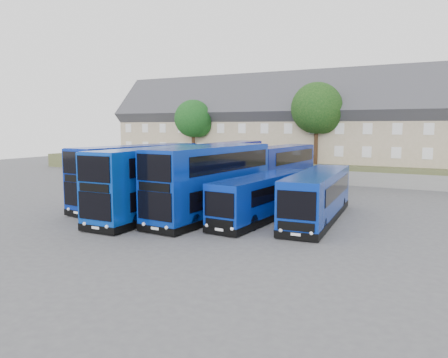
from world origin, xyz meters
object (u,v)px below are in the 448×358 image
at_px(tree_west, 194,120).
at_px(coach_east_a, 262,198).
at_px(dd_front_mid, 155,183).
at_px(tree_mid, 318,110).
at_px(dd_front_left, 138,176).

bearing_deg(tree_west, coach_east_a, -49.07).
bearing_deg(dd_front_mid, tree_mid, 77.83).
height_order(coach_east_a, tree_west, tree_west).
height_order(dd_front_left, tree_mid, tree_mid).
relative_size(dd_front_left, tree_mid, 1.32).
distance_m(dd_front_left, coach_east_a, 10.78).
relative_size(dd_front_mid, tree_mid, 1.31).
bearing_deg(coach_east_a, tree_mid, 99.96).
height_order(dd_front_left, dd_front_mid, dd_front_mid).
relative_size(coach_east_a, tree_west, 1.44).
height_order(dd_front_left, tree_west, tree_west).
xyz_separation_m(dd_front_left, coach_east_a, (10.74, -0.24, -0.87)).
distance_m(coach_east_a, tree_west, 28.71).
relative_size(dd_front_mid, coach_east_a, 1.10).
height_order(coach_east_a, tree_mid, tree_mid).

